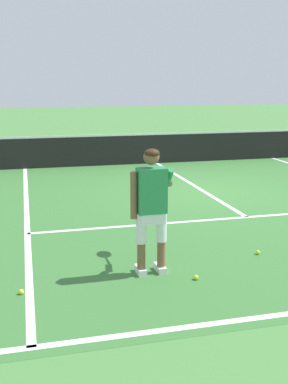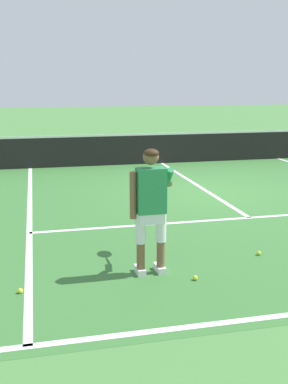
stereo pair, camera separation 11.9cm
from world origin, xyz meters
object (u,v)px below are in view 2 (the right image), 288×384
at_px(tennis_ball_by_baseline, 195,278).
at_px(tennis_ball_mid_court, 259,253).
at_px(tennis_player, 151,203).
at_px(tennis_ball_near_feet, 20,291).

bearing_deg(tennis_ball_by_baseline, tennis_ball_mid_court, 27.85).
relative_size(tennis_ball_by_baseline, tennis_ball_mid_court, 1.00).
relative_size(tennis_player, tennis_ball_mid_court, 25.95).
xyz_separation_m(tennis_ball_near_feet, tennis_ball_by_baseline, (2.23, -0.12, 0.00)).
distance_m(tennis_player, tennis_ball_by_baseline, 1.15).
height_order(tennis_player, tennis_ball_by_baseline, tennis_player).
height_order(tennis_player, tennis_ball_mid_court, tennis_player).
xyz_separation_m(tennis_ball_near_feet, tennis_ball_mid_court, (3.47, 0.54, 0.00)).
distance_m(tennis_ball_by_baseline, tennis_ball_mid_court, 1.40).
height_order(tennis_player, tennis_ball_near_feet, tennis_player).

